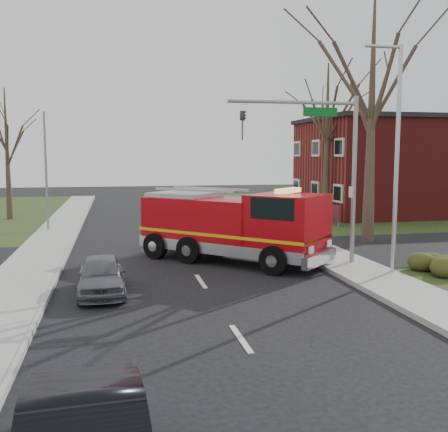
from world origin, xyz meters
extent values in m
plane|color=black|center=(0.00, 0.00, 0.00)|extent=(120.00, 120.00, 0.00)
cube|color=#9F9E99|center=(6.20, 0.00, 0.07)|extent=(2.40, 80.00, 0.15)
cube|color=#9F9E99|center=(-6.20, 0.00, 0.07)|extent=(2.40, 80.00, 0.15)
cube|color=maroon|center=(19.00, 18.00, 3.50)|extent=(15.00, 10.00, 7.00)
cube|color=black|center=(19.00, 18.00, 7.10)|extent=(15.40, 10.40, 0.30)
cube|color=silver|center=(11.45, 18.00, 2.00)|extent=(0.12, 1.40, 1.20)
cube|color=#57141D|center=(10.50, 12.50, 0.90)|extent=(0.12, 2.00, 1.00)
cylinder|color=gray|center=(10.50, 11.70, 0.45)|extent=(0.08, 0.08, 0.90)
cylinder|color=gray|center=(10.50, 13.30, 0.45)|extent=(0.08, 0.08, 0.90)
ellipsoid|color=#2C3714|center=(9.00, -1.00, 0.58)|extent=(2.80, 2.00, 0.90)
cone|color=#372D20|center=(9.50, 6.00, 6.00)|extent=(0.64, 0.64, 12.00)
cone|color=#372D20|center=(11.00, 15.00, 5.25)|extent=(0.56, 0.56, 10.50)
cone|color=#372D20|center=(-10.00, 20.00, 4.50)|extent=(0.44, 0.44, 9.00)
cylinder|color=gray|center=(6.50, 1.50, 3.40)|extent=(0.18, 0.18, 6.80)
cylinder|color=gray|center=(3.90, 1.50, 6.50)|extent=(5.20, 0.14, 0.14)
cube|color=#0C591E|center=(5.00, 1.50, 6.15)|extent=(1.40, 0.06, 0.35)
imported|color=black|center=(1.90, 1.50, 6.15)|extent=(0.22, 0.18, 1.10)
cylinder|color=#B7BABF|center=(7.20, -0.50, 4.20)|extent=(0.16, 0.16, 8.40)
cylinder|color=#B7BABF|center=(6.50, -0.50, 8.30)|extent=(1.40, 0.12, 0.12)
cylinder|color=gray|center=(-6.80, 14.00, 3.50)|extent=(0.14, 0.14, 7.00)
cube|color=#AF0810|center=(0.98, 4.18, 1.58)|extent=(5.60, 5.62, 2.14)
cube|color=#AF0810|center=(3.71, 1.44, 1.73)|extent=(3.74, 3.74, 2.44)
cube|color=#B7BABF|center=(1.84, 3.32, 0.71)|extent=(7.48, 7.51, 0.46)
cube|color=#E5B20C|center=(1.84, 3.32, 1.27)|extent=(7.49, 7.51, 0.12)
cube|color=black|center=(4.50, 0.65, 2.49)|extent=(1.73, 1.72, 0.86)
cube|color=#E5D866|center=(3.71, 1.44, 3.10)|extent=(1.41, 1.40, 0.18)
cylinder|color=black|center=(2.84, 0.44, 0.56)|extent=(1.04, 1.04, 1.12)
cylinder|color=black|center=(4.72, 2.30, 0.56)|extent=(1.04, 1.04, 1.12)
cylinder|color=black|center=(-1.25, 4.55, 0.56)|extent=(1.04, 1.04, 1.12)
cylinder|color=black|center=(0.63, 6.42, 0.56)|extent=(1.04, 1.04, 1.12)
imported|color=#5B5D63|center=(-3.42, -1.00, 0.63)|extent=(1.56, 3.71, 1.25)
camera|label=1|loc=(-2.94, -18.02, 4.46)|focal=42.00mm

